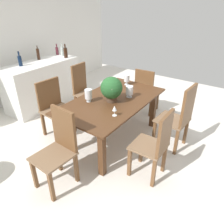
# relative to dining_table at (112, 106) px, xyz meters

# --- Properties ---
(ground_plane) EXTENTS (7.04, 7.04, 0.00)m
(ground_plane) POSITION_rel_dining_table_xyz_m (0.00, 0.12, -0.61)
(ground_plane) COLOR silver
(back_wall) EXTENTS (6.40, 0.10, 2.60)m
(back_wall) POSITION_rel_dining_table_xyz_m (0.00, 2.72, 0.69)
(back_wall) COLOR white
(back_wall) RESTS_ON ground
(dining_table) EXTENTS (1.80, 1.01, 0.73)m
(dining_table) POSITION_rel_dining_table_xyz_m (0.00, 0.00, 0.00)
(dining_table) COLOR #4C2D19
(dining_table) RESTS_ON ground
(chair_head_end) EXTENTS (0.49, 0.43, 1.02)m
(chair_head_end) POSITION_rel_dining_table_xyz_m (-1.14, -0.01, -0.06)
(chair_head_end) COLOR brown
(chair_head_end) RESTS_ON ground
(chair_foot_end) EXTENTS (0.46, 0.44, 0.93)m
(chair_foot_end) POSITION_rel_dining_table_xyz_m (1.15, -0.01, -0.10)
(chair_foot_end) COLOR brown
(chair_foot_end) RESTS_ON ground
(chair_near_left) EXTENTS (0.42, 0.43, 0.99)m
(chair_near_left) POSITION_rel_dining_table_xyz_m (-0.40, -0.95, -0.07)
(chair_near_left) COLOR brown
(chair_near_left) RESTS_ON ground
(chair_far_right) EXTENTS (0.42, 0.48, 1.03)m
(chair_far_right) POSITION_rel_dining_table_xyz_m (0.40, 0.96, -0.06)
(chair_far_right) COLOR brown
(chair_far_right) RESTS_ON ground
(chair_far_left) EXTENTS (0.51, 0.44, 0.96)m
(chair_far_left) POSITION_rel_dining_table_xyz_m (-0.40, 0.95, -0.07)
(chair_far_left) COLOR brown
(chair_far_left) RESTS_ON ground
(chair_near_right) EXTENTS (0.46, 0.48, 1.06)m
(chair_near_right) POSITION_rel_dining_table_xyz_m (0.40, -0.96, -0.04)
(chair_near_right) COLOR brown
(chair_near_right) RESTS_ON ground
(flower_centerpiece) EXTENTS (0.33, 0.33, 0.39)m
(flower_centerpiece) POSITION_rel_dining_table_xyz_m (-0.05, -0.02, 0.33)
(flower_centerpiece) COLOR #4C3828
(flower_centerpiece) RESTS_ON dining_table
(crystal_vase_left) EXTENTS (0.11, 0.11, 0.20)m
(crystal_vase_left) POSITION_rel_dining_table_xyz_m (-0.26, 0.26, 0.24)
(crystal_vase_left) COLOR silver
(crystal_vase_left) RESTS_ON dining_table
(crystal_vase_center_near) EXTENTS (0.12, 0.12, 0.19)m
(crystal_vase_center_near) POSITION_rel_dining_table_xyz_m (0.24, -0.16, 0.23)
(crystal_vase_center_near) COLOR silver
(crystal_vase_center_near) RESTS_ON dining_table
(crystal_vase_right) EXTENTS (0.10, 0.10, 0.19)m
(crystal_vase_right) POSITION_rel_dining_table_xyz_m (0.67, 0.16, 0.23)
(crystal_vase_right) COLOR silver
(crystal_vase_right) RESTS_ON dining_table
(wine_glass) EXTENTS (0.06, 0.06, 0.15)m
(wine_glass) POSITION_rel_dining_table_xyz_m (-0.39, -0.31, 0.22)
(wine_glass) COLOR silver
(wine_glass) RESTS_ON dining_table
(kitchen_counter) EXTENTS (1.60, 0.64, 0.95)m
(kitchen_counter) POSITION_rel_dining_table_xyz_m (0.21, 2.00, -0.14)
(kitchen_counter) COLOR white
(kitchen_counter) RESTS_ON ground
(wine_bottle_green) EXTENTS (0.07, 0.07, 0.28)m
(wine_bottle_green) POSITION_rel_dining_table_xyz_m (0.89, 2.01, 0.44)
(wine_bottle_green) COLOR #B2BFB7
(wine_bottle_green) RESTS_ON kitchen_counter
(wine_bottle_tall) EXTENTS (0.08, 0.08, 0.29)m
(wine_bottle_tall) POSITION_rel_dining_table_xyz_m (0.81, 1.82, 0.45)
(wine_bottle_tall) COLOR black
(wine_bottle_tall) RESTS_ON kitchen_counter
(wine_bottle_clear) EXTENTS (0.07, 0.07, 0.28)m
(wine_bottle_clear) POSITION_rel_dining_table_xyz_m (-0.14, 2.08, 0.44)
(wine_bottle_clear) COLOR #0F1E38
(wine_bottle_clear) RESTS_ON kitchen_counter
(wine_bottle_dark) EXTENTS (0.06, 0.06, 0.29)m
(wine_bottle_dark) POSITION_rel_dining_table_xyz_m (0.37, 2.18, 0.46)
(wine_bottle_dark) COLOR black
(wine_bottle_dark) RESTS_ON kitchen_counter
(wine_bottle_amber) EXTENTS (0.07, 0.07, 0.25)m
(wine_bottle_amber) POSITION_rel_dining_table_xyz_m (0.89, 2.18, 0.43)
(wine_bottle_amber) COLOR #511E28
(wine_bottle_amber) RESTS_ON kitchen_counter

